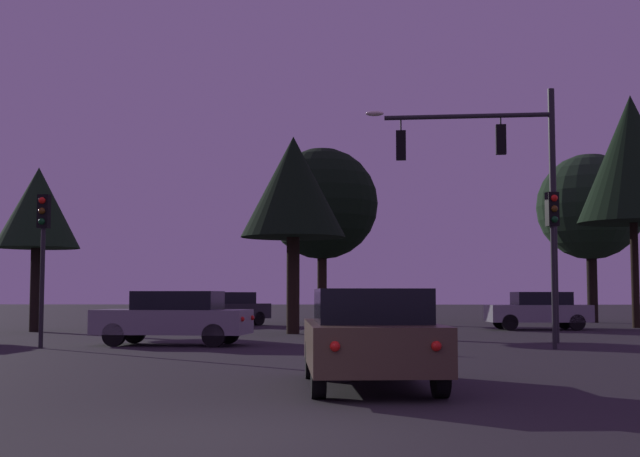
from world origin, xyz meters
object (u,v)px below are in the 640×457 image
at_px(traffic_light_corner_right, 43,239).
at_px(car_crossing_left, 174,317).
at_px(car_parked_lot, 539,310).
at_px(tree_left_far, 590,207).
at_px(car_nearside_lane, 369,336).
at_px(car_far_lane, 223,308).
at_px(traffic_signal_mast_arm, 502,173).
at_px(tree_behind_sign, 632,159).
at_px(tree_lot_edge, 293,188).
at_px(tree_right_cluster, 38,209).
at_px(traffic_light_corner_left, 553,237).
at_px(tree_center_horizon, 322,204).

relative_size(traffic_light_corner_right, car_crossing_left, 0.92).
distance_m(car_parked_lot, tree_left_far, 11.15).
xyz_separation_m(car_nearside_lane, car_far_lane, (-6.05, 25.34, 0.00)).
distance_m(car_far_lane, tree_left_far, 19.32).
bearing_deg(car_far_lane, traffic_signal_mast_arm, -51.34).
xyz_separation_m(car_parked_lot, tree_left_far, (4.61, 8.82, 5.05)).
distance_m(car_crossing_left, tree_behind_sign, 22.48).
bearing_deg(tree_lot_edge, car_crossing_left, -112.16).
relative_size(car_crossing_left, tree_behind_sign, 0.44).
bearing_deg(car_nearside_lane, traffic_signal_mast_arm, 71.01).
bearing_deg(car_nearside_lane, tree_lot_edge, 97.64).
xyz_separation_m(car_far_lane, car_parked_lot, (13.32, -3.67, -0.00)).
bearing_deg(tree_right_cluster, traffic_signal_mast_arm, -21.87).
distance_m(car_nearside_lane, car_crossing_left, 11.97).
bearing_deg(tree_right_cluster, traffic_light_corner_right, -68.91).
xyz_separation_m(car_nearside_lane, tree_left_far, (11.88, 30.48, 5.04)).
distance_m(traffic_light_corner_right, car_crossing_left, 4.16).
bearing_deg(tree_right_cluster, tree_left_far, 25.20).
bearing_deg(car_nearside_lane, car_far_lane, 103.42).
bearing_deg(tree_lot_edge, car_far_lane, 115.94).
xyz_separation_m(traffic_signal_mast_arm, car_crossing_left, (-9.55, -1.68, -4.27)).
bearing_deg(car_crossing_left, traffic_signal_mast_arm, 9.99).
height_order(traffic_light_corner_left, car_far_lane, traffic_light_corner_left).
xyz_separation_m(traffic_light_corner_right, tree_left_far, (20.40, 21.24, 2.92)).
bearing_deg(car_crossing_left, tree_right_cluster, 130.20).
bearing_deg(tree_lot_edge, traffic_light_corner_left, -48.65).
height_order(traffic_signal_mast_arm, tree_right_cluster, traffic_signal_mast_arm).
height_order(car_far_lane, tree_lot_edge, tree_lot_edge).
bearing_deg(tree_center_horizon, traffic_signal_mast_arm, -71.50).
bearing_deg(traffic_light_corner_left, tree_left_far, 72.04).
xyz_separation_m(traffic_signal_mast_arm, tree_lot_edge, (-6.67, 5.39, 0.25)).
xyz_separation_m(traffic_signal_mast_arm, car_far_lane, (-10.32, 12.90, -4.27)).
relative_size(traffic_light_corner_left, car_nearside_lane, 0.92).
height_order(car_far_lane, car_parked_lot, same).
distance_m(tree_behind_sign, tree_right_cluster, 24.76).
height_order(traffic_signal_mast_arm, traffic_light_corner_left, traffic_signal_mast_arm).
bearing_deg(car_far_lane, tree_lot_edge, -64.06).
bearing_deg(traffic_light_corner_right, tree_center_horizon, 72.34).
relative_size(car_nearside_lane, tree_left_far, 0.52).
bearing_deg(tree_lot_edge, car_nearside_lane, -82.36).
bearing_deg(traffic_light_corner_left, car_nearside_lane, -118.26).
bearing_deg(car_crossing_left, traffic_light_corner_left, -7.60).
bearing_deg(car_crossing_left, tree_lot_edge, 67.84).
relative_size(car_parked_lot, tree_center_horizon, 0.46).
bearing_deg(car_nearside_lane, traffic_light_corner_right, 132.67).
distance_m(traffic_light_corner_left, tree_center_horizon, 22.38).
bearing_deg(car_crossing_left, tree_behind_sign, 37.33).
bearing_deg(traffic_signal_mast_arm, tree_left_far, 67.15).
xyz_separation_m(car_crossing_left, tree_left_far, (17.15, 19.73, 5.04)).
bearing_deg(traffic_light_corner_left, traffic_light_corner_right, -179.43).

